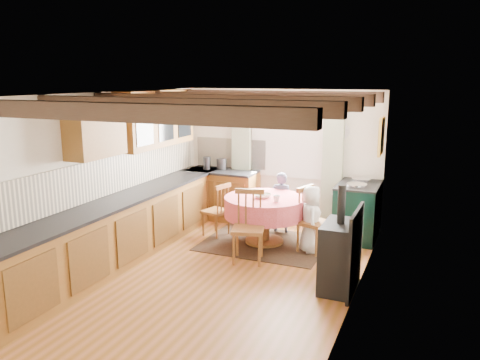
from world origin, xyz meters
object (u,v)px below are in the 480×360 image
at_px(child_right, 311,219).
at_px(cast_iron_stove, 340,238).
at_px(dining_table, 265,221).
at_px(chair_left, 216,209).
at_px(chair_right, 314,220).
at_px(aga_range, 358,210).
at_px(child_far, 281,202).
at_px(cup, 277,198).
at_px(chair_near, 248,227).

bearing_deg(child_right, cast_iron_stove, -170.20).
bearing_deg(dining_table, child_right, -3.94).
height_order(chair_left, chair_right, chair_right).
bearing_deg(aga_range, child_far, -170.82).
distance_m(cast_iron_stove, cup, 1.55).
xyz_separation_m(chair_left, cup, (1.15, -0.27, 0.37)).
bearing_deg(chair_right, chair_near, 153.14).
height_order(chair_near, cup, chair_near).
bearing_deg(child_right, child_far, 24.28).
bearing_deg(aga_range, chair_near, -127.47).
distance_m(aga_range, child_right, 1.07).
xyz_separation_m(cast_iron_stove, cup, (-1.16, 1.02, 0.15)).
bearing_deg(aga_range, chair_right, -119.00).
bearing_deg(child_far, chair_left, 27.29).
xyz_separation_m(chair_near, cast_iron_stove, (1.38, -0.41, 0.15)).
relative_size(aga_range, cast_iron_stove, 0.75).
height_order(chair_near, cast_iron_stove, cast_iron_stove).
distance_m(dining_table, cast_iron_stove, 1.88).
xyz_separation_m(chair_right, cup, (-0.55, -0.15, 0.32)).
height_order(dining_table, cup, cup).
bearing_deg(child_right, chair_near, 115.72).
distance_m(chair_near, child_right, 1.03).
height_order(chair_right, child_far, child_far).
distance_m(dining_table, aga_range, 1.57).
height_order(chair_right, child_right, child_right).
bearing_deg(cup, child_right, 15.07).
relative_size(chair_right, aga_range, 0.99).
relative_size(chair_right, child_far, 0.96).
xyz_separation_m(chair_near, chair_left, (-0.93, 0.87, -0.07)).
height_order(chair_left, cup, chair_left).
relative_size(chair_near, chair_left, 1.16).
relative_size(cast_iron_stove, child_far, 1.28).
height_order(chair_right, cast_iron_stove, cast_iron_stove).
relative_size(child_far, cup, 9.84).
bearing_deg(child_right, chair_right, -93.96).
xyz_separation_m(dining_table, child_far, (0.06, 0.67, 0.14)).
xyz_separation_m(aga_range, cup, (-1.05, -1.05, 0.35)).
relative_size(child_far, child_right, 1.02).
height_order(chair_near, aga_range, chair_near).
relative_size(chair_near, aga_range, 1.03).
relative_size(chair_left, child_far, 0.86).
bearing_deg(chair_left, chair_right, 101.16).
height_order(dining_table, aga_range, aga_range).
distance_m(dining_table, child_far, 0.68).
distance_m(chair_near, chair_right, 1.08).
height_order(cast_iron_stove, child_far, cast_iron_stove).
distance_m(chair_right, child_right, 0.05).
bearing_deg(chair_near, aga_range, 37.44).
bearing_deg(chair_near, child_far, 74.04).
relative_size(chair_near, child_far, 0.99).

